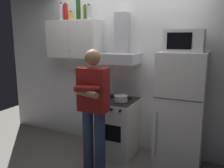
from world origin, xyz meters
TOP-DOWN VIEW (x-y plane):
  - ground_plane at (0.00, 0.00)m, footprint 7.00×7.00m
  - back_wall_tiled at (0.00, 0.60)m, footprint 4.80×0.10m
  - upper_cabinet at (-0.85, 0.37)m, footprint 0.90×0.37m
  - stove_oven at (-0.05, 0.25)m, footprint 0.60×0.62m
  - range_hood at (-0.05, 0.38)m, footprint 0.60×0.44m
  - refrigerator at (0.90, 0.25)m, footprint 0.60×0.62m
  - microwave at (0.90, 0.27)m, footprint 0.48×0.37m
  - person_standing at (-0.10, -0.36)m, footprint 0.38×0.33m
  - cooking_pot at (0.08, 0.13)m, footprint 0.29×0.19m
  - bottle_olive_oil at (-0.64, 0.37)m, footprint 0.06×0.06m
  - bottle_spice_jar at (-0.89, 0.34)m, footprint 0.06×0.06m
  - bottle_vodka_clear at (-1.08, 0.36)m, footprint 0.08×0.08m
  - bottle_soda_red at (-0.98, 0.34)m, footprint 0.08×0.08m
  - bottle_wine_green at (-0.76, 0.37)m, footprint 0.07×0.07m
  - bottle_canister_steel at (-0.55, 0.35)m, footprint 0.08×0.08m

SIDE VIEW (x-z plane):
  - ground_plane at x=0.00m, z-range 0.00..0.00m
  - stove_oven at x=-0.05m, z-range 0.00..0.87m
  - refrigerator at x=0.90m, z-range 0.00..1.60m
  - person_standing at x=-0.10m, z-range 0.08..1.72m
  - cooking_pot at x=0.08m, z-range 0.87..0.96m
  - back_wall_tiled at x=0.00m, z-range 0.00..2.70m
  - range_hood at x=-0.05m, z-range 1.22..1.97m
  - microwave at x=0.90m, z-range 1.60..1.88m
  - upper_cabinet at x=-0.85m, z-range 1.45..2.05m
  - bottle_spice_jar at x=-0.89m, z-range 2.04..2.19m
  - bottle_canister_steel at x=-0.55m, z-range 2.04..2.27m
  - bottle_olive_oil at x=-0.64m, z-range 2.04..2.27m
  - bottle_soda_red at x=-0.98m, z-range 2.04..2.31m
  - bottle_vodka_clear at x=-1.08m, z-range 2.04..2.33m
  - bottle_wine_green at x=-0.76m, z-range 2.04..2.38m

